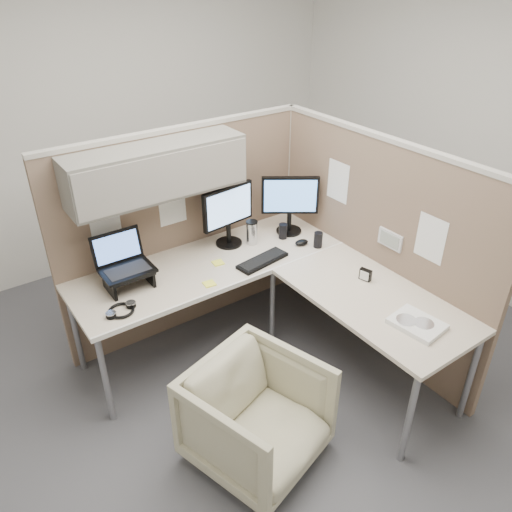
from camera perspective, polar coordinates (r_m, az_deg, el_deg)
ground at (r=3.73m, az=0.99°, el=-13.40°), size 4.50×4.50×0.00m
partition_back at (r=3.61m, az=-9.48°, el=5.74°), size 2.00×0.36×1.63m
partition_right at (r=3.71m, az=13.03°, el=1.17°), size 0.07×2.03×1.63m
desk at (r=3.44m, az=1.53°, el=-3.08°), size 2.00×1.98×0.73m
office_chair at (r=3.01m, az=0.13°, el=-17.47°), size 0.84×0.81×0.71m
monitor_left at (r=3.69m, az=-3.21°, el=5.12°), size 0.44×0.20×0.47m
monitor_right at (r=3.88m, az=3.90°, el=6.39°), size 0.38×0.28×0.47m
laptop_station at (r=3.38m, az=-14.71°, el=-1.29°), size 0.34×0.29×0.35m
keyboard at (r=3.58m, az=0.74°, el=-0.54°), size 0.42×0.19×0.02m
mouse at (r=3.81m, az=5.23°, el=1.56°), size 0.12×0.08×0.04m
travel_mug at (r=3.78m, az=-0.48°, el=2.72°), size 0.09×0.09×0.19m
soda_can_green at (r=3.78m, az=7.11°, el=1.85°), size 0.07×0.07×0.12m
soda_can_silver at (r=3.87m, az=3.10°, el=2.86°), size 0.07×0.07×0.12m
sticky_note_d at (r=3.58m, az=-4.36°, el=-0.77°), size 0.09×0.09×0.01m
sticky_note_a at (r=3.36m, az=-5.36°, el=-3.17°), size 0.08×0.08×0.01m
headphones at (r=3.19m, az=-15.15°, el=-6.01°), size 0.20×0.19×0.03m
paper_stack at (r=3.12m, az=17.92°, el=-7.38°), size 0.26×0.32×0.03m
desk_clock at (r=3.45m, az=12.39°, el=-2.11°), size 0.05×0.09×0.08m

